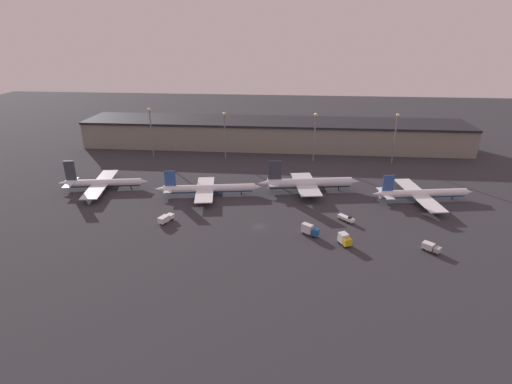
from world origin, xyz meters
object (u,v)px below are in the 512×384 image
(airplane_1, at_px, (208,189))
(service_vehicle_4, at_px, (344,239))
(service_vehicle_2, at_px, (166,218))
(service_vehicle_3, at_px, (346,218))
(airplane_0, at_px, (103,183))
(airplane_2, at_px, (309,183))
(service_vehicle_0, at_px, (309,230))
(airplane_3, at_px, (422,194))
(service_vehicle_1, at_px, (431,247))

(airplane_1, height_order, service_vehicle_4, airplane_1)
(service_vehicle_2, height_order, service_vehicle_3, service_vehicle_2)
(airplane_0, xyz_separation_m, airplane_2, (90.97, 6.11, 0.72))
(airplane_0, height_order, service_vehicle_0, airplane_0)
(airplane_3, bearing_deg, airplane_2, 163.58)
(airplane_3, height_order, service_vehicle_4, airplane_3)
(service_vehicle_2, height_order, service_vehicle_4, service_vehicle_4)
(airplane_2, distance_m, service_vehicle_4, 47.19)
(airplane_2, relative_size, airplane_3, 1.05)
(airplane_3, bearing_deg, service_vehicle_3, -155.18)
(airplane_0, height_order, service_vehicle_3, airplane_0)
(airplane_2, bearing_deg, service_vehicle_4, -86.57)
(service_vehicle_1, bearing_deg, service_vehicle_0, -151.36)
(service_vehicle_3, bearing_deg, airplane_2, 160.96)
(airplane_3, relative_size, service_vehicle_0, 6.89)
(airplane_2, distance_m, airplane_3, 46.84)
(airplane_2, distance_m, service_vehicle_2, 64.20)
(service_vehicle_0, distance_m, service_vehicle_3, 18.45)
(service_vehicle_1, relative_size, service_vehicle_4, 1.08)
(service_vehicle_4, bearing_deg, airplane_1, -150.76)
(airplane_1, height_order, service_vehicle_2, airplane_1)
(airplane_0, bearing_deg, service_vehicle_1, -27.24)
(airplane_1, xyz_separation_m, service_vehicle_3, (56.05, -19.92, -1.71))
(service_vehicle_2, relative_size, service_vehicle_3, 1.13)
(service_vehicle_1, xyz_separation_m, service_vehicle_4, (-27.20, 1.83, 0.53))
(service_vehicle_2, bearing_deg, service_vehicle_4, -75.48)
(airplane_2, relative_size, service_vehicle_1, 7.64)
(service_vehicle_0, relative_size, service_vehicle_2, 0.88)
(airplane_3, relative_size, service_vehicle_1, 7.31)
(service_vehicle_2, bearing_deg, service_vehicle_3, -60.08)
(airplane_1, relative_size, service_vehicle_2, 6.36)
(service_vehicle_4, bearing_deg, service_vehicle_0, -142.08)
(airplane_0, relative_size, service_vehicle_0, 6.22)
(airplane_3, bearing_deg, service_vehicle_4, -141.21)
(service_vehicle_2, bearing_deg, airplane_0, 75.93)
(airplane_2, distance_m, service_vehicle_0, 40.43)
(airplane_0, bearing_deg, airplane_3, -9.14)
(airplane_2, relative_size, service_vehicle_0, 7.21)
(service_vehicle_4, bearing_deg, service_vehicle_2, -125.10)
(airplane_3, bearing_deg, service_vehicle_2, -172.79)
(airplane_0, height_order, service_vehicle_4, airplane_0)
(service_vehicle_0, xyz_separation_m, service_vehicle_3, (14.02, 11.95, -0.87))
(airplane_0, relative_size, airplane_2, 0.86)
(service_vehicle_3, relative_size, service_vehicle_4, 1.15)
(airplane_0, distance_m, airplane_1, 48.04)
(service_vehicle_1, height_order, service_vehicle_4, service_vehicle_4)
(airplane_0, xyz_separation_m, service_vehicle_4, (101.32, -39.91, -0.87))
(airplane_0, distance_m, airplane_2, 91.18)
(service_vehicle_0, relative_size, service_vehicle_3, 1.00)
(service_vehicle_3, height_order, service_vehicle_4, service_vehicle_4)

